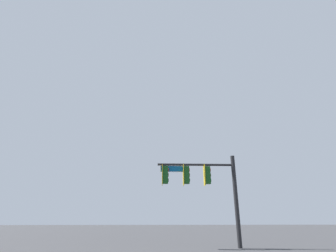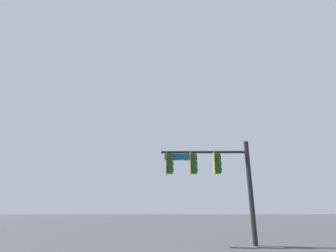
# 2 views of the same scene
# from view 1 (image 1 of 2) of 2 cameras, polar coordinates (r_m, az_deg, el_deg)

# --- Properties ---
(signal_pole_near) EXTENTS (5.01, 0.92, 5.53)m
(signal_pole_near) POSITION_cam_1_polar(r_m,az_deg,el_deg) (17.11, 8.20, -12.19)
(signal_pole_near) COLOR black
(signal_pole_near) RESTS_ON ground_plane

